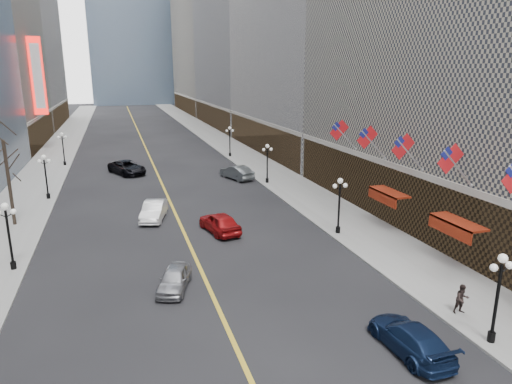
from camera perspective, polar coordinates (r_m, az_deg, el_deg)
sidewalk_east at (r=74.67m, az=-2.36°, el=5.07°), size 6.00×230.00×0.15m
sidewalk_west at (r=72.89m, az=-24.20°, el=3.53°), size 6.00×230.00×0.15m
lane_line at (r=82.30m, az=-13.69°, el=5.53°), size 0.25×200.00×0.02m
bldg_east_c at (r=113.20m, az=0.83°, el=20.64°), size 26.60×40.60×48.80m
bldg_east_d at (r=155.21m, az=-4.41°, el=21.62°), size 26.60×46.60×62.80m
streetlamp_east_0 at (r=24.47m, az=28.04°, el=-10.68°), size 1.26×0.44×4.52m
streetlamp_east_1 at (r=36.61m, az=10.38°, el=-0.97°), size 1.26×0.44×4.52m
streetlamp_east_2 at (r=52.79m, az=1.42°, el=4.11°), size 1.26×0.44×4.52m
streetlamp_east_3 at (r=69.86m, az=-3.30°, el=6.73°), size 1.26×0.44×4.52m
streetlamp_west_1 at (r=33.45m, az=-28.58°, el=-4.11°), size 1.26×0.44×4.52m
streetlamp_west_2 at (r=50.65m, az=-24.83°, el=2.27°), size 1.26×0.44×4.52m
streetlamp_west_3 at (r=68.26m, az=-22.99°, el=5.39°), size 1.26×0.44×4.52m
flag_2 at (r=31.09m, az=23.36°, el=3.55°), size 2.87×0.12×2.87m
flag_3 at (r=34.98m, az=18.12°, el=5.17°), size 2.87×0.12×2.87m
flag_4 at (r=39.12m, az=13.94°, el=6.42°), size 2.87×0.12×2.87m
flag_5 at (r=43.44m, az=10.56°, el=7.40°), size 2.87×0.12×2.87m
awning_b at (r=32.60m, az=23.68°, el=-3.66°), size 1.40×4.00×0.93m
awning_c at (r=38.70m, az=16.07°, el=-0.18°), size 1.40×4.00×0.93m
theatre_marquee at (r=81.95m, az=-25.64°, el=12.92°), size 2.00×0.55×12.00m
tree_west_far at (r=42.60m, az=-28.89°, el=4.24°), size 3.60×3.60×7.92m
car_nb_near at (r=28.28m, az=-10.17°, el=-10.61°), size 2.87×4.32×1.37m
car_nb_mid at (r=41.36m, az=-12.64°, el=-2.27°), size 2.96×5.21×1.63m
car_nb_far at (r=60.57m, az=-15.81°, el=2.98°), size 5.18×6.82×1.72m
car_sb_near at (r=23.41m, az=18.70°, el=-16.88°), size 2.14×4.98×1.43m
car_sb_mid at (r=37.25m, az=-4.57°, el=-3.81°), size 2.98×5.25×1.68m
car_sb_far at (r=55.55m, az=-2.43°, el=2.47°), size 3.43×5.41×1.68m
ped_east_walk at (r=27.28m, az=24.36°, el=-12.10°), size 0.84×0.52×1.64m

